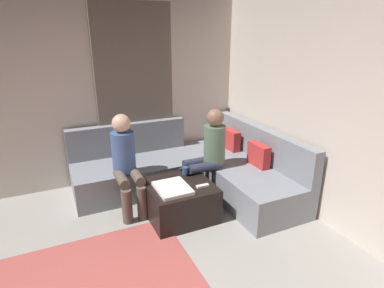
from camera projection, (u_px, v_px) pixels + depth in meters
wall_left at (34, 94)px, 4.03m from camera, size 0.12×6.00×2.70m
curtain_panel at (136, 95)px, 4.49m from camera, size 0.06×1.10×2.50m
sectional_couch at (195, 170)px, 4.40m from camera, size 2.10×2.55×0.87m
ottoman at (179, 200)px, 3.75m from camera, size 0.76×0.76×0.42m
folded_blanket at (173, 188)px, 3.54m from camera, size 0.44×0.36×0.04m
coffee_mug at (185, 171)px, 3.93m from camera, size 0.08×0.08×0.10m
game_remote at (203, 186)px, 3.61m from camera, size 0.05×0.15×0.02m
person_on_couch_back at (208, 151)px, 4.05m from camera, size 0.30×0.60×1.20m
person_on_couch_side at (126, 160)px, 3.76m from camera, size 0.60×0.30×1.20m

